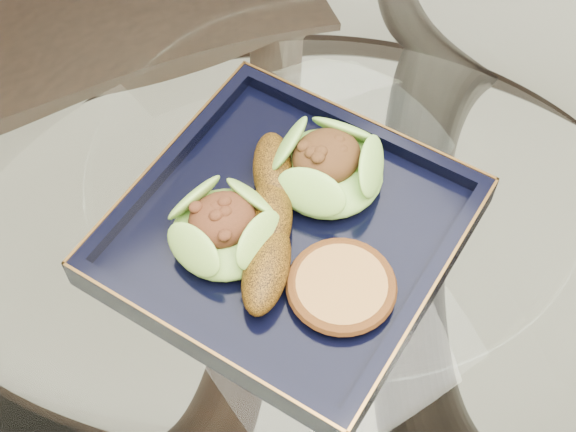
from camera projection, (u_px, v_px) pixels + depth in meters
dining_table at (324, 288)px, 0.87m from camera, size 1.13×1.13×0.77m
dining_chair at (161, 21)px, 1.23m from camera, size 0.49×0.49×0.90m
navy_plate at (288, 235)px, 0.70m from camera, size 0.36×0.36×0.02m
lettuce_wrap_left at (225, 230)px, 0.67m from camera, size 0.10×0.10×0.03m
lettuce_wrap_right at (328, 169)px, 0.70m from camera, size 0.12×0.12×0.04m
roasted_plantain at (270, 218)px, 0.68m from camera, size 0.13×0.16×0.03m
crumb_patty at (341, 287)px, 0.65m from camera, size 0.10×0.10×0.01m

